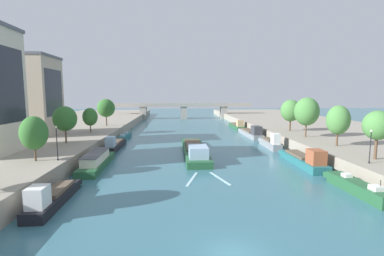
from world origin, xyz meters
TOP-DOWN VIEW (x-y plane):
  - ground_plane at (0.00, 0.00)m, footprint 400.00×400.00m
  - quay_left at (-35.95, 55.00)m, footprint 36.00×170.00m
  - quay_right at (35.95, 55.00)m, footprint 36.00×170.00m
  - barge_midriver at (-0.39, 32.18)m, footprint 4.10×23.65m
  - wake_behind_barge at (0.02, 17.46)m, footprint 5.60×5.89m
  - moored_boat_left_lone at (-15.99, 9.69)m, footprint 2.24×10.65m
  - moored_boat_left_far at (-15.69, 24.29)m, footprint 3.03×14.03m
  - moored_boat_left_gap_after at (-15.97, 38.39)m, footprint 2.27×12.33m
  - moored_boat_left_end at (-16.33, 51.53)m, footprint 1.98×10.08m
  - moored_boat_right_near at (16.09, 11.22)m, footprint 2.14×10.26m
  - moored_boat_right_second at (15.83, 23.52)m, footprint 2.84×13.48m
  - moored_boat_right_end at (15.55, 37.94)m, footprint 2.04×10.58m
  - moored_boat_right_upstream at (15.76, 53.43)m, footprint 2.95×16.21m
  - moored_boat_right_lone at (16.02, 71.03)m, footprint 2.64×14.45m
  - tree_left_by_lamp at (-21.84, 18.79)m, footprint 3.36×3.36m
  - tree_left_second at (-22.96, 31.99)m, footprint 3.98×3.98m
  - tree_left_midway at (-22.93, 46.30)m, footprint 3.26×3.26m
  - tree_left_end_of_row at (-22.55, 59.59)m, footprint 4.71×4.71m
  - tree_right_by_lamp at (22.42, 17.14)m, footprint 3.60×3.60m
  - tree_right_past_mid at (22.92, 26.85)m, footprint 3.71×3.71m
  - tree_right_distant at (22.22, 36.61)m, footprint 4.79×4.79m
  - tree_right_midway at (22.97, 46.18)m, footprint 4.52×4.52m
  - lamppost_left_bank at (-19.15, 19.02)m, footprint 0.28×0.28m
  - lamppost_right_bank at (20.12, 15.06)m, footprint 0.28×0.28m
  - building_left_far_end at (-35.01, 43.21)m, footprint 12.03×10.46m
  - bridge_far at (0.00, 107.56)m, footprint 59.91×4.40m

SIDE VIEW (x-z plane):
  - ground_plane at x=0.00m, z-range 0.00..0.00m
  - wake_behind_barge at x=0.02m, z-range 0.00..0.03m
  - moored_boat_left_end at x=-16.33m, z-range -0.51..1.62m
  - moored_boat_right_near at x=16.09m, z-range -0.51..1.88m
  - moored_boat_left_lone at x=-15.99m, z-range -0.59..2.28m
  - barge_midriver at x=-0.39m, z-range -0.55..2.25m
  - moored_boat_right_lone at x=16.02m, z-range -0.63..2.39m
  - moored_boat_left_gap_after at x=-15.97m, z-range -0.61..2.41m
  - moored_boat_right_second at x=15.83m, z-range -0.65..2.50m
  - moored_boat_right_upstream at x=15.76m, z-range -0.67..2.54m
  - moored_boat_left_far at x=-15.69m, z-range -0.19..2.13m
  - moored_boat_right_end at x=15.55m, z-range -0.66..2.68m
  - quay_left at x=-35.95m, z-range 0.00..2.35m
  - quay_right at x=35.95m, z-range 0.00..2.35m
  - bridge_far at x=0.00m, z-range 0.94..7.93m
  - lamppost_right_bank at x=20.12m, z-range 2.56..6.75m
  - lamppost_left_bank at x=-19.15m, z-range 2.57..7.04m
  - tree_left_midway at x=-22.93m, z-range 3.10..8.60m
  - tree_left_by_lamp at x=-21.84m, z-range 3.09..8.87m
  - tree_right_past_mid at x=22.92m, z-range 3.29..10.03m
  - tree_left_second at x=-22.96m, z-range 3.43..9.91m
  - tree_right_by_lamp at x=22.42m, z-range 3.61..10.04m
  - tree_right_midway at x=22.97m, z-range 3.45..10.73m
  - tree_left_end_of_row at x=-22.55m, z-range 3.53..10.82m
  - tree_right_distant at x=22.22m, z-range 3.50..11.42m
  - building_left_far_end at x=-35.01m, z-range 2.36..18.92m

